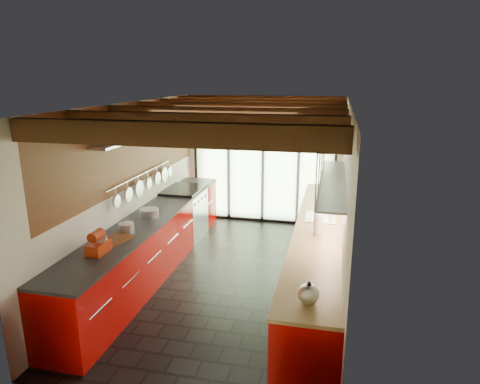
{
  "coord_description": "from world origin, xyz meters",
  "views": [
    {
      "loc": [
        1.44,
        -5.78,
        2.98
      ],
      "look_at": [
        0.04,
        0.4,
        1.25
      ],
      "focal_mm": 32.0,
      "sensor_mm": 36.0,
      "label": 1
    }
  ],
  "objects": [
    {
      "name": "cutting_board",
      "position": [
        -1.27,
        -1.1,
        0.94
      ],
      "size": [
        0.38,
        0.46,
        0.03
      ],
      "primitive_type": "cube",
      "rotation": [
        0.0,
        0.0,
        -0.28
      ],
      "color": "brown",
      "rests_on": "left_counter"
    },
    {
      "name": "right_counter",
      "position": [
        1.27,
        0.0,
        0.46
      ],
      "size": [
        0.68,
        5.0,
        0.92
      ],
      "color": "#B00704",
      "rests_on": "ground"
    },
    {
      "name": "paper_towel",
      "position": [
        1.27,
        -0.29,
        1.06
      ],
      "size": [
        0.15,
        0.15,
        0.34
      ],
      "color": "white",
      "rests_on": "right_counter"
    },
    {
      "name": "stand_mixer",
      "position": [
        -1.27,
        -1.5,
        1.04
      ],
      "size": [
        0.19,
        0.32,
        0.29
      ],
      "color": "#AD2C0D",
      "rests_on": "left_counter"
    },
    {
      "name": "left_counter",
      "position": [
        -1.28,
        0.0,
        0.46
      ],
      "size": [
        0.68,
        5.0,
        0.92
      ],
      "color": "#B00704",
      "rests_on": "ground"
    },
    {
      "name": "ceiling_beams",
      "position": [
        -0.0,
        0.38,
        2.46
      ],
      "size": [
        3.14,
        5.06,
        4.9
      ],
      "color": "#593316",
      "rests_on": "ground"
    },
    {
      "name": "sink_assembly",
      "position": [
        1.29,
        0.4,
        0.96
      ],
      "size": [
        0.45,
        0.52,
        0.43
      ],
      "color": "silver",
      "rests_on": "right_counter"
    },
    {
      "name": "bowl",
      "position": [
        1.27,
        2.22,
        0.95
      ],
      "size": [
        0.29,
        0.29,
        0.06
      ],
      "primitive_type": "imported",
      "rotation": [
        0.0,
        0.0,
        0.4
      ],
      "color": "silver",
      "rests_on": "right_counter"
    },
    {
      "name": "room_shell",
      "position": [
        0.0,
        0.0,
        1.65
      ],
      "size": [
        5.5,
        5.5,
        5.5
      ],
      "color": "silver",
      "rests_on": "ground"
    },
    {
      "name": "glass_door",
      "position": [
        0.0,
        2.69,
        1.66
      ],
      "size": [
        2.95,
        0.1,
        2.9
      ],
      "color": "#C6EAAD",
      "rests_on": "ground"
    },
    {
      "name": "soap_bottle",
      "position": [
        1.27,
        0.79,
        1.0
      ],
      "size": [
        0.1,
        0.1,
        0.16
      ],
      "primitive_type": "imported",
      "rotation": [
        0.0,
        0.0,
        -0.37
      ],
      "color": "silver",
      "rests_on": "right_counter"
    },
    {
      "name": "kettle",
      "position": [
        1.27,
        -2.14,
        1.02
      ],
      "size": [
        0.25,
        0.27,
        0.24
      ],
      "color": "silver",
      "rests_on": "right_counter"
    },
    {
      "name": "range_stove",
      "position": [
        -1.28,
        1.45,
        0.47
      ],
      "size": [
        0.66,
        0.9,
        0.97
      ],
      "color": "silver",
      "rests_on": "ground"
    },
    {
      "name": "pot_small",
      "position": [
        -1.27,
        -0.07,
        0.97
      ],
      "size": [
        0.31,
        0.31,
        0.11
      ],
      "primitive_type": "cylinder",
      "rotation": [
        0.0,
        0.0,
        -0.11
      ],
      "color": "silver",
      "rests_on": "left_counter"
    },
    {
      "name": "pot_large",
      "position": [
        -1.27,
        -0.81,
        0.99
      ],
      "size": [
        0.24,
        0.24,
        0.13
      ],
      "primitive_type": "cylinder",
      "rotation": [
        0.0,
        0.0,
        0.17
      ],
      "color": "silver",
      "rests_on": "left_counter"
    },
    {
      "name": "ground",
      "position": [
        0.0,
        0.0,
        0.0
      ],
      "size": [
        5.5,
        5.5,
        0.0
      ],
      "primitive_type": "plane",
      "color": "black",
      "rests_on": "ground"
    },
    {
      "name": "left_wall_fixtures",
      "position": [
        -1.47,
        0.29,
        1.78
      ],
      "size": [
        0.28,
        2.6,
        0.96
      ],
      "color": "silver",
      "rests_on": "ground"
    },
    {
      "name": "upper_cabinets_right",
      "position": [
        1.43,
        0.3,
        1.85
      ],
      "size": [
        0.34,
        3.0,
        3.0
      ],
      "color": "silver",
      "rests_on": "ground"
    }
  ]
}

